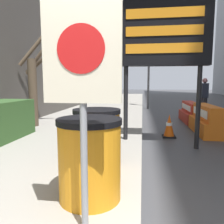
{
  "coord_description": "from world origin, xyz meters",
  "views": [
    {
      "loc": [
        -0.01,
        -1.73,
        1.43
      ],
      "look_at": [
        -1.1,
        6.08,
        0.43
      ],
      "focal_mm": 35.0,
      "sensor_mm": 36.0,
      "label": 1
    }
  ],
  "objects_px": {
    "barrel_drum_foreground": "(90,159)",
    "barrel_drum_middle": "(97,139)",
    "traffic_light_near_curb": "(149,61)",
    "jersey_barrier_red_striped": "(191,113)",
    "traffic_cone_near": "(169,126)",
    "pedestrian_worker": "(204,94)",
    "message_board": "(163,32)",
    "warning_sign": "(82,69)",
    "jersey_barrier_orange_near": "(206,121)"
  },
  "relations": [
    {
      "from": "warning_sign",
      "to": "pedestrian_worker",
      "type": "relative_size",
      "value": 1.15
    },
    {
      "from": "barrel_drum_foreground",
      "to": "barrel_drum_middle",
      "type": "height_order",
      "value": "same"
    },
    {
      "from": "barrel_drum_foreground",
      "to": "traffic_light_near_curb",
      "type": "bearing_deg",
      "value": 85.14
    },
    {
      "from": "barrel_drum_middle",
      "to": "traffic_light_near_curb",
      "type": "height_order",
      "value": "traffic_light_near_curb"
    },
    {
      "from": "jersey_barrier_red_striped",
      "to": "message_board",
      "type": "bearing_deg",
      "value": -111.36
    },
    {
      "from": "jersey_barrier_orange_near",
      "to": "barrel_drum_foreground",
      "type": "bearing_deg",
      "value": -119.26
    },
    {
      "from": "jersey_barrier_red_striped",
      "to": "traffic_light_near_curb",
      "type": "relative_size",
      "value": 0.51
    },
    {
      "from": "warning_sign",
      "to": "traffic_cone_near",
      "type": "height_order",
      "value": "warning_sign"
    },
    {
      "from": "barrel_drum_foreground",
      "to": "barrel_drum_middle",
      "type": "bearing_deg",
      "value": 96.77
    },
    {
      "from": "traffic_cone_near",
      "to": "traffic_light_near_curb",
      "type": "height_order",
      "value": "traffic_light_near_curb"
    },
    {
      "from": "barrel_drum_middle",
      "to": "traffic_light_near_curb",
      "type": "relative_size",
      "value": 0.24
    },
    {
      "from": "warning_sign",
      "to": "traffic_cone_near",
      "type": "xyz_separation_m",
      "value": [
        1.21,
        4.27,
        -1.25
      ]
    },
    {
      "from": "jersey_barrier_orange_near",
      "to": "warning_sign",
      "type": "bearing_deg",
      "value": -115.64
    },
    {
      "from": "jersey_barrier_orange_near",
      "to": "jersey_barrier_red_striped",
      "type": "height_order",
      "value": "jersey_barrier_orange_near"
    },
    {
      "from": "traffic_cone_near",
      "to": "traffic_light_near_curb",
      "type": "relative_size",
      "value": 0.17
    },
    {
      "from": "traffic_light_near_curb",
      "to": "jersey_barrier_orange_near",
      "type": "bearing_deg",
      "value": -76.13
    },
    {
      "from": "barrel_drum_middle",
      "to": "traffic_cone_near",
      "type": "relative_size",
      "value": 1.45
    },
    {
      "from": "warning_sign",
      "to": "jersey_barrier_red_striped",
      "type": "xyz_separation_m",
      "value": [
        2.35,
        6.95,
        -1.22
      ]
    },
    {
      "from": "barrel_drum_middle",
      "to": "traffic_light_near_curb",
      "type": "xyz_separation_m",
      "value": [
        1.0,
        9.69,
        2.12
      ]
    },
    {
      "from": "barrel_drum_foreground",
      "to": "traffic_light_near_curb",
      "type": "height_order",
      "value": "traffic_light_near_curb"
    },
    {
      "from": "message_board",
      "to": "pedestrian_worker",
      "type": "relative_size",
      "value": 1.96
    },
    {
      "from": "message_board",
      "to": "pedestrian_worker",
      "type": "bearing_deg",
      "value": 66.78
    },
    {
      "from": "barrel_drum_middle",
      "to": "pedestrian_worker",
      "type": "height_order",
      "value": "pedestrian_worker"
    },
    {
      "from": "message_board",
      "to": "pedestrian_worker",
      "type": "xyz_separation_m",
      "value": [
        2.4,
        5.6,
        -1.53
      ]
    },
    {
      "from": "barrel_drum_middle",
      "to": "pedestrian_worker",
      "type": "distance_m",
      "value": 8.2
    },
    {
      "from": "message_board",
      "to": "traffic_cone_near",
      "type": "relative_size",
      "value": 5.39
    },
    {
      "from": "traffic_light_near_curb",
      "to": "traffic_cone_near",
      "type": "bearing_deg",
      "value": -86.66
    },
    {
      "from": "jersey_barrier_orange_near",
      "to": "pedestrian_worker",
      "type": "height_order",
      "value": "pedestrian_worker"
    },
    {
      "from": "jersey_barrier_orange_near",
      "to": "message_board",
      "type": "bearing_deg",
      "value": -131.18
    },
    {
      "from": "barrel_drum_foreground",
      "to": "traffic_cone_near",
      "type": "xyz_separation_m",
      "value": [
        1.3,
        3.71,
        -0.31
      ]
    },
    {
      "from": "warning_sign",
      "to": "pedestrian_worker",
      "type": "height_order",
      "value": "warning_sign"
    },
    {
      "from": "warning_sign",
      "to": "message_board",
      "type": "relative_size",
      "value": 0.59
    },
    {
      "from": "barrel_drum_foreground",
      "to": "barrel_drum_middle",
      "type": "distance_m",
      "value": 0.88
    },
    {
      "from": "warning_sign",
      "to": "jersey_barrier_red_striped",
      "type": "distance_m",
      "value": 7.43
    },
    {
      "from": "pedestrian_worker",
      "to": "barrel_drum_middle",
      "type": "bearing_deg",
      "value": -22.94
    },
    {
      "from": "warning_sign",
      "to": "traffic_cone_near",
      "type": "bearing_deg",
      "value": 74.11
    },
    {
      "from": "traffic_cone_near",
      "to": "pedestrian_worker",
      "type": "bearing_deg",
      "value": 65.44
    },
    {
      "from": "barrel_drum_middle",
      "to": "traffic_cone_near",
      "type": "bearing_deg",
      "value": 63.7
    },
    {
      "from": "barrel_drum_middle",
      "to": "jersey_barrier_orange_near",
      "type": "bearing_deg",
      "value": 53.79
    },
    {
      "from": "message_board",
      "to": "pedestrian_worker",
      "type": "distance_m",
      "value": 6.28
    },
    {
      "from": "jersey_barrier_red_striped",
      "to": "traffic_light_near_curb",
      "type": "height_order",
      "value": "traffic_light_near_curb"
    },
    {
      "from": "traffic_light_near_curb",
      "to": "pedestrian_worker",
      "type": "bearing_deg",
      "value": -42.52
    },
    {
      "from": "barrel_drum_foreground",
      "to": "traffic_cone_near",
      "type": "relative_size",
      "value": 1.45
    },
    {
      "from": "barrel_drum_foreground",
      "to": "barrel_drum_middle",
      "type": "xyz_separation_m",
      "value": [
        -0.1,
        0.88,
        0.0
      ]
    },
    {
      "from": "jersey_barrier_red_striped",
      "to": "pedestrian_worker",
      "type": "height_order",
      "value": "pedestrian_worker"
    },
    {
      "from": "jersey_barrier_orange_near",
      "to": "barrel_drum_middle",
      "type": "bearing_deg",
      "value": -126.21
    },
    {
      "from": "jersey_barrier_orange_near",
      "to": "pedestrian_worker",
      "type": "relative_size",
      "value": 1.08
    },
    {
      "from": "traffic_cone_near",
      "to": "pedestrian_worker",
      "type": "distance_m",
      "value": 5.07
    },
    {
      "from": "jersey_barrier_orange_near",
      "to": "traffic_light_near_curb",
      "type": "xyz_separation_m",
      "value": [
        -1.54,
        6.22,
        2.36
      ]
    },
    {
      "from": "warning_sign",
      "to": "jersey_barrier_red_striped",
      "type": "height_order",
      "value": "warning_sign"
    }
  ]
}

